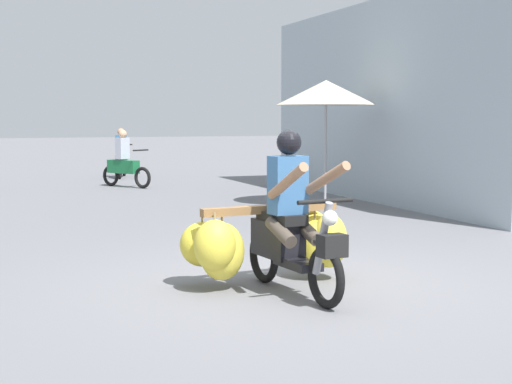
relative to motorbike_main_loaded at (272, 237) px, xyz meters
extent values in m
plane|color=slate|center=(0.22, -0.04, -0.51)|extent=(120.00, 120.00, 0.00)
torus|color=black|center=(0.13, -0.97, -0.23)|extent=(0.14, 0.57, 0.56)
torus|color=black|center=(0.00, 0.22, -0.23)|extent=(0.14, 0.57, 0.56)
cube|color=black|center=(0.08, -0.47, -0.19)|extent=(0.30, 0.58, 0.08)
cube|color=black|center=(0.04, -0.08, -0.01)|extent=(0.35, 0.67, 0.36)
cube|color=black|center=(0.04, -0.16, 0.21)|extent=(0.32, 0.62, 0.10)
cylinder|color=gray|center=(0.13, -0.91, 0.11)|extent=(0.10, 0.29, 0.69)
cylinder|color=black|center=(0.13, -0.95, 0.45)|extent=(0.56, 0.10, 0.04)
sphere|color=silver|center=(0.14, -1.03, 0.31)|extent=(0.14, 0.14, 0.14)
cube|color=black|center=(0.14, -1.07, 0.07)|extent=(0.26, 0.19, 0.20)
cube|color=black|center=(0.13, -0.97, 0.07)|extent=(0.13, 0.29, 0.04)
cube|color=olive|center=(0.02, 0.07, 0.27)|extent=(1.50, 0.26, 0.08)
cube|color=olive|center=(0.00, 0.25, 0.24)|extent=(1.35, 0.23, 0.06)
ellipsoid|color=gold|center=(0.54, 0.15, -0.14)|extent=(0.45, 0.41, 0.55)
cylinder|color=#998459|center=(0.54, 0.15, 0.19)|extent=(0.02, 0.02, 0.19)
ellipsoid|color=yellow|center=(-0.62, -0.08, -0.03)|extent=(0.43, 0.39, 0.50)
cylinder|color=#998459|center=(-0.62, -0.08, 0.24)|extent=(0.02, 0.02, 0.10)
ellipsoid|color=gold|center=(-0.64, 0.28, -0.08)|extent=(0.54, 0.50, 0.45)
cylinder|color=#998459|center=(-0.64, 0.28, 0.20)|extent=(0.02, 0.02, 0.17)
ellipsoid|color=yellow|center=(0.67, 0.06, -0.08)|extent=(0.39, 0.35, 0.56)
cylinder|color=#998459|center=(0.67, 0.06, 0.23)|extent=(0.02, 0.02, 0.12)
ellipsoid|color=yellow|center=(0.61, 0.42, -0.03)|extent=(0.57, 0.54, 0.45)
cylinder|color=#998459|center=(0.61, 0.42, 0.23)|extent=(0.02, 0.02, 0.12)
ellipsoid|color=yellow|center=(-0.51, 0.04, -0.12)|extent=(0.57, 0.54, 0.57)
cylinder|color=#998459|center=(-0.51, 0.04, 0.21)|extent=(0.02, 0.02, 0.15)
cube|color=#386699|center=(0.06, -0.27, 0.54)|extent=(0.36, 0.26, 0.56)
sphere|color=black|center=(0.06, -0.29, 0.95)|extent=(0.24, 0.24, 0.24)
cylinder|color=#9E7051|center=(0.29, -0.59, 0.61)|extent=(0.22, 0.72, 0.39)
cylinder|color=#9E7051|center=(-0.10, -0.63, 0.61)|extent=(0.12, 0.72, 0.39)
cylinder|color=#4C4238|center=(0.21, -0.38, 0.11)|extent=(0.18, 0.45, 0.27)
cylinder|color=#4C4238|center=(-0.07, -0.41, 0.11)|extent=(0.18, 0.45, 0.27)
torus|color=black|center=(1.39, 15.12, -0.25)|extent=(0.23, 0.52, 0.52)
torus|color=black|center=(1.06, 14.07, -0.25)|extent=(0.23, 0.52, 0.52)
cube|color=black|center=(1.19, 14.50, -0.01)|extent=(0.50, 0.93, 0.32)
cylinder|color=black|center=(1.37, 15.07, 0.41)|extent=(0.49, 0.18, 0.04)
cube|color=#386699|center=(1.19, 14.48, 0.44)|extent=(0.35, 0.28, 0.52)
sphere|color=tan|center=(1.19, 14.50, 0.79)|extent=(0.20, 0.20, 0.20)
torus|color=black|center=(1.05, 11.04, -0.25)|extent=(0.35, 0.48, 0.52)
torus|color=black|center=(0.45, 11.96, -0.25)|extent=(0.35, 0.48, 0.52)
cube|color=#196638|center=(0.70, 11.59, -0.01)|extent=(0.70, 0.88, 0.32)
cylinder|color=black|center=(1.03, 11.09, 0.41)|extent=(0.44, 0.30, 0.04)
cube|color=#B2B7C6|center=(0.69, 11.60, 0.44)|extent=(0.36, 0.33, 0.52)
sphere|color=tan|center=(0.70, 11.59, 0.79)|extent=(0.20, 0.20, 0.20)
cube|color=#9EADB7|center=(6.64, 6.69, 1.50)|extent=(3.85, 9.00, 4.01)
cylinder|color=#99999E|center=(3.60, 6.24, 0.51)|extent=(0.05, 0.05, 2.04)
cone|color=beige|center=(3.60, 6.24, 1.67)|extent=(1.91, 1.91, 0.47)
camera|label=1|loc=(-2.78, -6.99, 1.19)|focal=53.47mm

